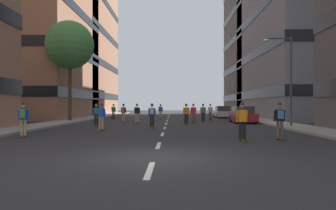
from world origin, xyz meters
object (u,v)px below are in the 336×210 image
(skater_4, at_px, (193,112))
(skater_6, at_px, (137,112))
(skater_7, at_px, (152,114))
(skater_13, at_px, (123,112))
(street_tree_near, at_px, (70,45))
(skater_12, at_px, (186,113))
(parked_car_mid, at_px, (222,112))
(streetlamp_right, at_px, (286,71))
(skater_10, at_px, (101,115))
(skater_0, at_px, (242,120))
(skater_5, at_px, (160,110))
(skater_3, at_px, (210,111))
(skater_8, at_px, (280,118))
(skater_1, at_px, (203,112))
(parked_car_near, at_px, (243,115))
(skater_2, at_px, (96,113))
(skater_9, at_px, (113,110))
(skater_11, at_px, (23,117))

(skater_4, height_order, skater_6, same)
(skater_7, relative_size, skater_13, 1.00)
(street_tree_near, relative_size, skater_12, 5.49)
(parked_car_mid, height_order, streetlamp_right, streetlamp_right)
(skater_12, bearing_deg, skater_10, -132.90)
(streetlamp_right, xyz_separation_m, skater_0, (-5.16, -9.05, -3.15))
(skater_6, bearing_deg, streetlamp_right, -23.21)
(street_tree_near, relative_size, skater_5, 5.49)
(skater_3, relative_size, skater_12, 1.00)
(streetlamp_right, bearing_deg, parked_car_mid, 96.07)
(parked_car_mid, distance_m, skater_0, 27.08)
(skater_3, bearing_deg, skater_13, -156.10)
(skater_0, relative_size, skater_5, 1.00)
(skater_0, xyz_separation_m, skater_10, (-7.79, 6.14, 0.00))
(skater_0, height_order, skater_4, same)
(street_tree_near, xyz_separation_m, skater_8, (15.22, -16.02, -6.51))
(skater_1, bearing_deg, skater_10, -126.67)
(parked_car_near, relative_size, skater_6, 2.47)
(skater_13, bearing_deg, skater_12, -33.11)
(skater_13, bearing_deg, skater_6, -54.93)
(skater_2, distance_m, skater_8, 14.81)
(skater_3, relative_size, skater_9, 1.00)
(skater_7, height_order, skater_9, same)
(parked_car_mid, height_order, skater_5, skater_5)
(parked_car_mid, xyz_separation_m, skater_8, (-1.31, -26.14, 0.32))
(skater_2, bearing_deg, skater_0, -48.94)
(skater_0, height_order, skater_3, same)
(street_tree_near, distance_m, skater_0, 22.36)
(skater_1, bearing_deg, skater_7, -120.90)
(skater_3, bearing_deg, skater_10, -121.93)
(skater_2, distance_m, skater_11, 8.85)
(parked_car_mid, xyz_separation_m, skater_0, (-3.26, -26.88, 0.29))
(skater_9, bearing_deg, skater_8, -61.27)
(skater_2, xyz_separation_m, skater_9, (-0.90, 12.15, 0.00))
(skater_6, height_order, skater_8, same)
(skater_5, distance_m, skater_13, 9.10)
(parked_car_mid, height_order, street_tree_near, street_tree_near)
(parked_car_mid, distance_m, skater_8, 26.17)
(streetlamp_right, distance_m, skater_11, 17.85)
(streetlamp_right, distance_m, skater_3, 12.25)
(skater_5, height_order, skater_13, same)
(parked_car_near, distance_m, skater_1, 3.79)
(parked_car_mid, bearing_deg, skater_2, -127.23)
(parked_car_near, xyz_separation_m, parked_car_mid, (0.00, 12.04, 0.00))
(parked_car_mid, height_order, skater_8, skater_8)
(skater_0, relative_size, skater_12, 1.00)
(skater_1, bearing_deg, skater_8, -82.02)
(street_tree_near, bearing_deg, skater_10, -62.71)
(parked_car_near, xyz_separation_m, skater_9, (-13.33, 7.83, 0.32))
(skater_7, distance_m, skater_13, 8.01)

